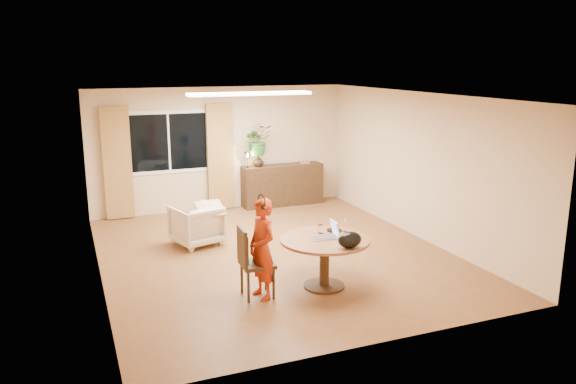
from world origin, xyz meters
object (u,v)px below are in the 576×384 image
at_px(dining_chair, 257,262).
at_px(armchair, 197,225).
at_px(sideboard, 282,185).
at_px(dining_table, 325,249).
at_px(child, 262,249).

xyz_separation_m(dining_chair, armchair, (-0.26, 2.50, -0.14)).
bearing_deg(sideboard, armchair, -139.89).
distance_m(dining_table, armchair, 2.84).
relative_size(armchair, sideboard, 0.43).
xyz_separation_m(dining_chair, sideboard, (2.12, 4.51, -0.04)).
bearing_deg(dining_table, armchair, 116.11).
distance_m(child, sideboard, 5.02).
distance_m(armchair, sideboard, 3.12).
xyz_separation_m(dining_chair, child, (0.05, -0.06, 0.20)).
bearing_deg(child, dining_table, 78.70).
bearing_deg(child, sideboard, 143.49).
distance_m(child, armchair, 2.60).
bearing_deg(sideboard, dining_table, -104.05).
relative_size(dining_table, child, 0.92).
bearing_deg(armchair, child, 80.26).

